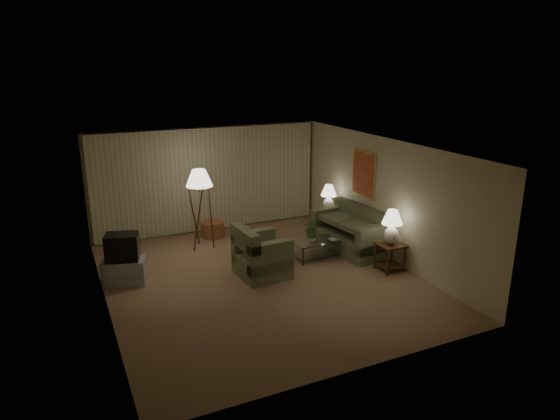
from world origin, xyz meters
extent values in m
plane|color=olive|center=(0.00, 0.00, 0.00)|extent=(7.00, 7.00, 0.00)
cube|color=beige|center=(0.00, 3.50, 1.35)|extent=(6.00, 0.04, 2.70)
cube|color=beige|center=(-3.00, 0.00, 1.35)|extent=(0.04, 7.00, 2.70)
cube|color=beige|center=(3.00, 0.00, 1.35)|extent=(0.04, 7.00, 2.70)
cube|color=white|center=(0.00, 0.00, 2.70)|extent=(6.00, 7.00, 0.04)
cube|color=beige|center=(0.00, 3.42, 1.35)|extent=(5.85, 0.12, 2.65)
cube|color=gold|center=(2.98, 0.80, 1.75)|extent=(0.03, 0.90, 1.10)
cube|color=#A42F1E|center=(2.95, 0.80, 1.75)|extent=(0.02, 0.80, 1.00)
cube|color=#7A7D58|center=(2.50, 0.58, 0.22)|extent=(2.08, 1.38, 0.43)
cube|color=#7A7D58|center=(0.10, 0.13, 0.22)|extent=(1.12, 1.08, 0.45)
cube|color=#351C0E|center=(2.65, -0.77, 0.58)|extent=(0.53, 0.53, 0.04)
cube|color=#351C0E|center=(2.65, -0.77, 0.12)|extent=(0.45, 0.45, 0.02)
cylinder|color=#351C0E|center=(2.43, -0.99, 0.28)|extent=(0.05, 0.05, 0.56)
cylinder|color=#351C0E|center=(2.43, -0.55, 0.28)|extent=(0.05, 0.05, 0.56)
cylinder|color=#351C0E|center=(2.87, -0.99, 0.28)|extent=(0.05, 0.05, 0.56)
cylinder|color=#351C0E|center=(2.87, -0.55, 0.28)|extent=(0.05, 0.05, 0.56)
cube|color=#351C0E|center=(2.65, 1.83, 0.58)|extent=(0.51, 0.43, 0.04)
cube|color=#351C0E|center=(2.65, 1.83, 0.12)|extent=(0.43, 0.36, 0.02)
cylinder|color=#351C0E|center=(2.45, 1.67, 0.28)|extent=(0.05, 0.05, 0.56)
cylinder|color=#351C0E|center=(2.45, 1.99, 0.28)|extent=(0.05, 0.05, 0.56)
cylinder|color=#351C0E|center=(2.85, 1.67, 0.28)|extent=(0.05, 0.05, 0.56)
cylinder|color=#351C0E|center=(2.85, 1.99, 0.28)|extent=(0.05, 0.05, 0.56)
ellipsoid|color=white|center=(2.65, -0.77, 0.79)|extent=(0.30, 0.30, 0.38)
cylinder|color=white|center=(2.65, -0.77, 1.02)|extent=(0.03, 0.03, 0.09)
cone|color=white|center=(2.65, -0.77, 1.19)|extent=(0.43, 0.43, 0.30)
ellipsoid|color=white|center=(2.65, 1.83, 0.78)|extent=(0.28, 0.28, 0.35)
cylinder|color=white|center=(2.65, 1.83, 0.99)|extent=(0.03, 0.03, 0.08)
cone|color=white|center=(2.65, 1.83, 1.15)|extent=(0.40, 0.40, 0.28)
cube|color=silver|center=(1.61, 0.48, 0.41)|extent=(1.13, 0.62, 0.02)
cube|color=silver|center=(1.61, 0.48, 0.10)|extent=(1.05, 0.54, 0.01)
cylinder|color=#3D3018|center=(1.11, 0.24, 0.20)|extent=(0.04, 0.04, 0.40)
cylinder|color=#3D3018|center=(1.11, 0.72, 0.20)|extent=(0.04, 0.04, 0.40)
cylinder|color=#3D3018|center=(2.10, 0.24, 0.20)|extent=(0.04, 0.04, 0.40)
cylinder|color=#3D3018|center=(2.10, 0.72, 0.20)|extent=(0.04, 0.04, 0.40)
cube|color=#AFB0B2|center=(-2.55, 0.96, 0.25)|extent=(1.11, 0.98, 0.50)
cube|color=black|center=(-2.55, 0.96, 0.77)|extent=(0.87, 0.80, 0.53)
cylinder|color=#351C0E|center=(-0.58, 2.21, 1.49)|extent=(0.04, 0.04, 0.28)
cone|color=white|center=(-0.58, 2.21, 1.71)|extent=(0.62, 0.62, 0.39)
cylinder|color=#9F5F36|center=(-0.11, 2.88, 0.20)|extent=(0.68, 0.68, 0.39)
imported|color=white|center=(1.46, 0.48, 0.50)|extent=(0.20, 0.20, 0.17)
imported|color=#3C662D|center=(1.46, 0.48, 0.81)|extent=(0.52, 0.49, 0.46)
imported|color=olive|center=(1.86, 0.38, 0.42)|extent=(0.18, 0.23, 0.02)
camera|label=1|loc=(-3.59, -8.70, 4.31)|focal=32.00mm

